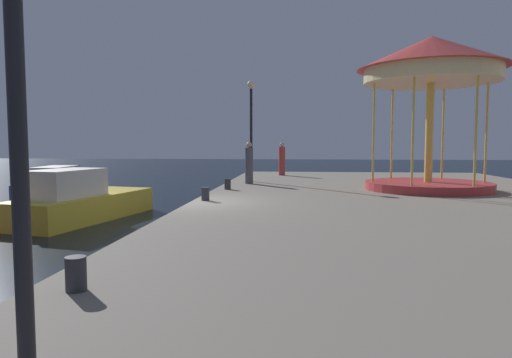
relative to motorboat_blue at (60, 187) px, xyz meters
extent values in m
plane|color=black|center=(7.49, -6.25, -0.58)|extent=(120.00, 120.00, 0.00)
cube|color=gray|center=(14.21, -6.25, -0.18)|extent=(13.45, 29.12, 0.80)
cube|color=navy|center=(-0.01, 0.09, -0.14)|extent=(2.31, 5.65, 0.86)
cube|color=beige|center=(0.04, -0.39, 0.61)|extent=(1.46, 2.53, 0.65)
cube|color=#4C6070|center=(-0.09, 0.81, 0.74)|extent=(1.04, 0.21, 0.29)
cube|color=gold|center=(3.60, -5.04, -0.16)|extent=(3.03, 5.73, 0.83)
cube|color=beige|center=(3.43, -5.85, 0.69)|extent=(1.83, 2.63, 0.87)
cube|color=#4C6070|center=(3.68, -4.68, 0.87)|extent=(1.16, 0.34, 0.39)
cylinder|color=#B23333|center=(15.38, -2.17, 0.37)|extent=(4.49, 4.49, 0.30)
cylinder|color=gold|center=(15.38, -2.17, 2.32)|extent=(0.28, 0.28, 3.58)
cylinder|color=#F2E099|center=(15.38, -2.17, 4.36)|extent=(4.76, 4.76, 0.50)
cone|color=#C63D38|center=(15.38, -2.17, 5.19)|extent=(5.29, 5.29, 1.17)
cylinder|color=gold|center=(17.37, -2.17, 2.32)|extent=(0.08, 0.08, 3.58)
cylinder|color=gold|center=(16.38, -0.44, 2.32)|extent=(0.08, 0.08, 3.58)
cylinder|color=gold|center=(14.38, -0.44, 2.32)|extent=(0.08, 0.08, 3.58)
cylinder|color=gold|center=(13.39, -2.17, 2.32)|extent=(0.08, 0.08, 3.58)
cylinder|color=gold|center=(14.38, -3.89, 2.32)|extent=(0.08, 0.08, 3.58)
cylinder|color=gold|center=(16.38, -3.89, 2.32)|extent=(0.08, 0.08, 3.58)
cylinder|color=black|center=(8.77, -16.44, 2.39)|extent=(0.12, 0.12, 4.34)
cylinder|color=black|center=(8.51, 1.03, 2.29)|extent=(0.12, 0.12, 4.13)
sphere|color=#F9E5B2|center=(8.51, 1.03, 4.54)|extent=(0.36, 0.36, 0.36)
cylinder|color=#2D2D33|center=(7.87, -6.00, 0.42)|extent=(0.24, 0.24, 0.40)
cylinder|color=#2D2D33|center=(8.11, -14.43, 0.42)|extent=(0.24, 0.24, 0.40)
cylinder|color=#2D2D33|center=(8.01, -2.64, 0.42)|extent=(0.24, 0.24, 0.40)
cylinder|color=#514C56|center=(8.54, -0.13, 0.99)|extent=(0.34, 0.34, 1.53)
sphere|color=tan|center=(8.54, -0.13, 1.88)|extent=(0.24, 0.24, 0.24)
cylinder|color=#B23833|center=(9.73, 5.19, 0.99)|extent=(0.34, 0.34, 1.53)
sphere|color=tan|center=(9.73, 5.19, 1.87)|extent=(0.24, 0.24, 0.24)
camera|label=1|loc=(10.68, -19.38, 1.93)|focal=32.02mm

